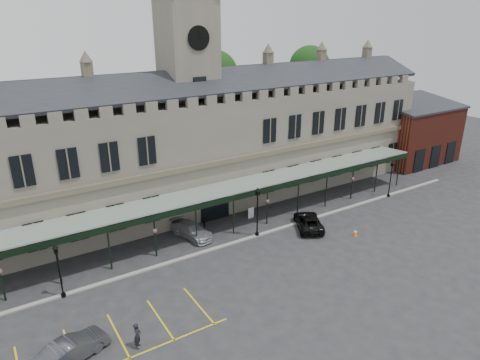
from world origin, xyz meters
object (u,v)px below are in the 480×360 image
station_building (192,148)px  traffic_cone (355,233)px  clock_tower (189,87)px  car_left_b (72,350)px  sign_board (251,213)px  car_van (308,221)px  person_a (137,336)px  lamp_post_left (58,266)px  car_taxi (192,230)px  lamp_post_mid (257,208)px  lamp_post_right (391,176)px

station_building → traffic_cone: 19.24m
clock_tower → car_left_b: size_ratio=5.41×
clock_tower → traffic_cone: bearing=-57.9°
sign_board → car_van: size_ratio=0.24×
car_van → person_a: bearing=47.0°
lamp_post_left → car_van: lamp_post_left is taller
station_building → car_taxi: (-3.77, -7.17, -5.77)m
lamp_post_left → car_taxi: (12.45, 3.38, -1.97)m
lamp_post_left → lamp_post_mid: bearing=0.4°
car_taxi → traffic_cone: bearing=-46.2°
lamp_post_right → car_left_b: lamp_post_right is taller
clock_tower → lamp_post_mid: 14.66m
car_taxi → car_left_b: bearing=-156.7°
station_building → traffic_cone: size_ratio=86.47×
car_left_b → car_van: car_left_b is taller
clock_tower → person_a: (-13.20, -18.77, -12.18)m
station_building → lamp_post_right: size_ratio=13.48×
sign_board → car_left_b: size_ratio=0.26×
station_building → lamp_post_left: station_building is taller
lamp_post_left → person_a: 8.86m
lamp_post_left → car_van: 23.34m
sign_board → car_van: (3.66, -4.92, 0.12)m
lamp_post_mid → car_van: bearing=-13.2°
sign_board → person_a: bearing=-147.6°
station_building → lamp_post_left: size_ratio=13.30×
station_building → person_a: bearing=-125.2°
traffic_cone → person_a: bearing=-171.9°
lamp_post_mid → traffic_cone: size_ratio=7.33×
clock_tower → station_building: bearing=-90.0°
station_building → person_a: station_building is taller
clock_tower → car_van: clock_tower is taller
sign_board → car_van: bearing=-56.8°
lamp_post_mid → person_a: 17.11m
station_building → traffic_cone: (9.74, -15.42, -6.13)m
car_left_b → sign_board: bearing=-81.4°
lamp_post_left → person_a: bearing=-69.6°
lamp_post_mid → car_taxi: bearing=149.0°
person_a → lamp_post_mid: bearing=-30.4°
sign_board → clock_tower: bearing=112.6°
station_building → clock_tower: (0.00, 0.09, 6.64)m
lamp_post_mid → sign_board: (1.71, 3.66, -2.44)m
car_taxi → lamp_post_right: bearing=-23.0°
traffic_cone → person_a: size_ratio=0.37×
lamp_post_right → traffic_cone: lamp_post_right is taller
lamp_post_left → person_a: lamp_post_left is taller
person_a → lamp_post_right: bearing=-46.0°
sign_board → car_taxi: bearing=179.9°
lamp_post_right → sign_board: (-16.88, 3.85, -2.06)m
lamp_post_left → traffic_cone: bearing=-10.6°
lamp_post_left → lamp_post_right: size_ratio=1.01×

